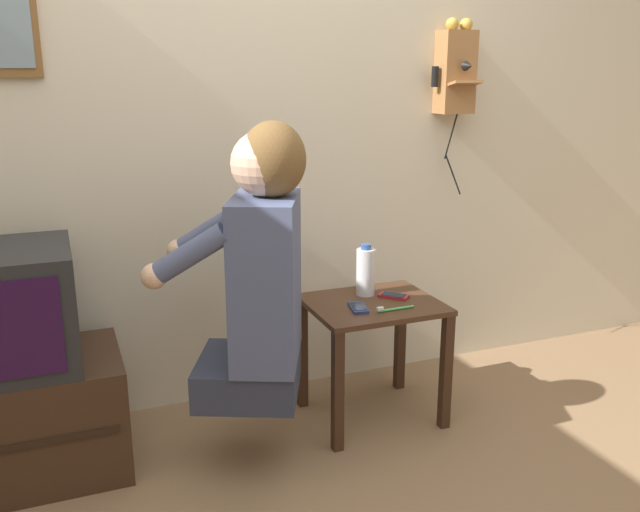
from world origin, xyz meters
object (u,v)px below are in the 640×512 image
(cell_phone_held, at_px, (358,308))
(water_bottle, at_px, (366,271))
(wall_phone_antique, at_px, (456,70))
(toothbrush, at_px, (393,309))
(cell_phone_spare, at_px, (394,296))
(person, at_px, (260,268))

(cell_phone_held, height_order, water_bottle, water_bottle)
(water_bottle, bearing_deg, wall_phone_antique, 24.91)
(water_bottle, distance_m, toothbrush, 0.24)
(cell_phone_spare, distance_m, toothbrush, 0.16)
(wall_phone_antique, bearing_deg, cell_phone_spare, -143.97)
(person, height_order, water_bottle, person)
(person, distance_m, toothbrush, 0.61)
(wall_phone_antique, relative_size, toothbrush, 4.85)
(toothbrush, bearing_deg, cell_phone_spare, -30.32)
(cell_phone_held, xyz_separation_m, cell_phone_spare, (0.20, 0.08, 0.00))
(cell_phone_held, relative_size, water_bottle, 0.61)
(person, distance_m, cell_phone_held, 0.51)
(cell_phone_held, bearing_deg, wall_phone_antique, 44.04)
(wall_phone_antique, relative_size, cell_phone_held, 5.91)
(wall_phone_antique, relative_size, cell_phone_spare, 6.04)
(person, distance_m, wall_phone_antique, 1.39)
(cell_phone_held, height_order, toothbrush, toothbrush)
(cell_phone_spare, height_order, toothbrush, toothbrush)
(wall_phone_antique, distance_m, cell_phone_spare, 1.07)
(cell_phone_held, bearing_deg, cell_phone_spare, 33.31)
(cell_phone_spare, relative_size, toothbrush, 0.80)
(cell_phone_spare, distance_m, water_bottle, 0.16)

